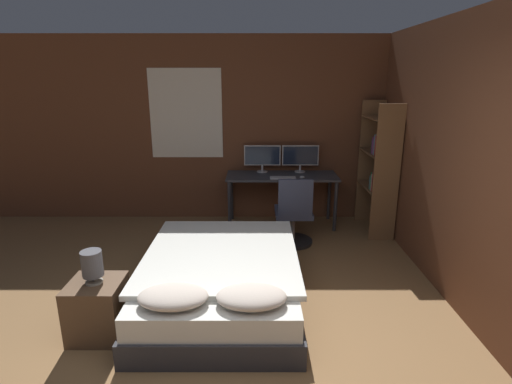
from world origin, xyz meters
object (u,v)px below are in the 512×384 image
desk (280,181)px  computer_mouse (301,177)px  keyboard (281,178)px  office_chair (292,218)px  bed (220,279)px  monitor_left (261,157)px  bookshelf (379,163)px  nightstand (96,309)px  monitor_right (299,157)px  bedside_lamp (91,265)px

desk → computer_mouse: size_ratio=22.73×
keyboard → office_chair: (0.11, -0.53, -0.40)m
computer_mouse → bed: bearing=-117.1°
bed → office_chair: (0.83, 1.39, 0.13)m
keyboard → monitor_left: bearing=125.2°
computer_mouse → bookshelf: (1.04, -0.09, 0.23)m
nightstand → monitor_right: 3.54m
bedside_lamp → bookshelf: (3.02, 2.35, 0.35)m
bed → monitor_right: monitor_right is taller
bedside_lamp → keyboard: 2.98m
nightstand → keyboard: keyboard is taller
monitor_left → bookshelf: bearing=-17.0°
nightstand → bookshelf: bearing=37.9°
bed → computer_mouse: bearing=62.9°
bedside_lamp → computer_mouse: size_ratio=4.00×
bookshelf → bedside_lamp: bearing=-142.1°
nightstand → keyboard: (1.71, 2.44, 0.52)m
computer_mouse → keyboard: bearing=180.0°
nightstand → monitor_left: (1.43, 2.83, 0.74)m
bookshelf → desk: bearing=167.6°
keyboard → bed: bearing=-110.4°
desk → nightstand: bearing=-122.9°
bedside_lamp → computer_mouse: (1.97, 2.44, 0.12)m
bed → bookshelf: (2.02, 1.83, 0.76)m
bed → desk: 2.27m
monitor_right → office_chair: size_ratio=0.58×
bedside_lamp → bookshelf: bookshelf is taller
bed → nightstand: bed is taller
bedside_lamp → computer_mouse: bearing=51.0°
bed → nightstand: 1.12m
desk → monitor_left: bearing=144.4°
bed → office_chair: office_chair is taller
office_chair → nightstand: bearing=-133.7°
monitor_left → keyboard: monitor_left is taller
monitor_left → desk: bearing=-35.6°
nightstand → bedside_lamp: bedside_lamp is taller
bed → monitor_right: (0.99, 2.31, 0.75)m
bed → desk: (0.71, 2.11, 0.43)m
monitor_right → keyboard: size_ratio=1.50×
computer_mouse → bookshelf: size_ratio=0.04×
monitor_left → keyboard: (0.28, -0.40, -0.22)m
computer_mouse → office_chair: bearing=-106.2°
bedside_lamp → computer_mouse: computer_mouse is taller
monitor_left → bedside_lamp: bearing=-116.7°
bedside_lamp → computer_mouse: 3.14m
nightstand → monitor_right: monitor_right is taller
office_chair → desk: bearing=98.9°
bed → keyboard: keyboard is taller
monitor_left → bed: bearing=-100.6°
monitor_right → computer_mouse: 0.45m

